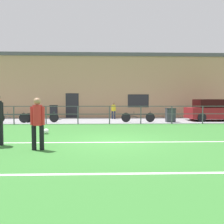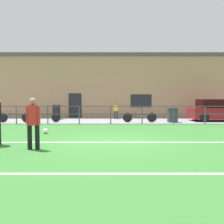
{
  "view_description": "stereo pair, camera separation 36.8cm",
  "coord_description": "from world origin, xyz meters",
  "px_view_note": "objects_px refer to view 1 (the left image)",
  "views": [
    {
      "loc": [
        -0.28,
        -8.11,
        1.51
      ],
      "look_at": [
        0.08,
        3.6,
        0.89
      ],
      "focal_mm": 35.76,
      "sensor_mm": 36.0,
      "label": 1
    },
    {
      "loc": [
        0.08,
        -8.12,
        1.51
      ],
      "look_at": [
        0.08,
        3.6,
        0.89
      ],
      "focal_mm": 35.76,
      "sensor_mm": 36.0,
      "label": 2
    }
  ],
  "objects_px": {
    "bicycle_parked_2": "(138,117)",
    "trash_bin_0": "(54,112)",
    "player_striker": "(38,121)",
    "bicycle_parked_1": "(12,118)",
    "trash_bin_1": "(170,115)",
    "parked_car_red": "(214,111)",
    "spectator_child": "(114,110)",
    "soccer_ball_match": "(46,131)",
    "bicycle_parked_0": "(41,117)"
  },
  "relations": [
    {
      "from": "soccer_ball_match",
      "to": "parked_car_red",
      "type": "bearing_deg",
      "value": 29.6
    },
    {
      "from": "parked_car_red",
      "to": "trash_bin_1",
      "type": "xyz_separation_m",
      "value": [
        -3.51,
        -0.99,
        -0.25
      ]
    },
    {
      "from": "bicycle_parked_2",
      "to": "trash_bin_0",
      "type": "height_order",
      "value": "trash_bin_0"
    },
    {
      "from": "player_striker",
      "to": "trash_bin_0",
      "type": "bearing_deg",
      "value": 100.96
    },
    {
      "from": "bicycle_parked_1",
      "to": "spectator_child",
      "type": "bearing_deg",
      "value": 23.01
    },
    {
      "from": "soccer_ball_match",
      "to": "bicycle_parked_2",
      "type": "bearing_deg",
      "value": 45.98
    },
    {
      "from": "trash_bin_1",
      "to": "bicycle_parked_0",
      "type": "bearing_deg",
      "value": 179.53
    },
    {
      "from": "parked_car_red",
      "to": "bicycle_parked_2",
      "type": "relative_size",
      "value": 1.74
    },
    {
      "from": "player_striker",
      "to": "parked_car_red",
      "type": "relative_size",
      "value": 0.4
    },
    {
      "from": "parked_car_red",
      "to": "soccer_ball_match",
      "type": "bearing_deg",
      "value": -150.4
    },
    {
      "from": "parked_car_red",
      "to": "trash_bin_0",
      "type": "xyz_separation_m",
      "value": [
        -11.98,
        1.41,
        -0.18
      ]
    },
    {
      "from": "bicycle_parked_0",
      "to": "bicycle_parked_1",
      "type": "distance_m",
      "value": 1.88
    },
    {
      "from": "parked_car_red",
      "to": "trash_bin_1",
      "type": "bearing_deg",
      "value": -164.32
    },
    {
      "from": "parked_car_red",
      "to": "trash_bin_0",
      "type": "relative_size",
      "value": 3.57
    },
    {
      "from": "bicycle_parked_0",
      "to": "spectator_child",
      "type": "bearing_deg",
      "value": 28.15
    },
    {
      "from": "bicycle_parked_1",
      "to": "trash_bin_1",
      "type": "bearing_deg",
      "value": 0.91
    },
    {
      "from": "bicycle_parked_1",
      "to": "player_striker",
      "type": "bearing_deg",
      "value": -63.04
    },
    {
      "from": "parked_car_red",
      "to": "trash_bin_1",
      "type": "relative_size",
      "value": 4.15
    },
    {
      "from": "spectator_child",
      "to": "bicycle_parked_0",
      "type": "relative_size",
      "value": 0.56
    },
    {
      "from": "soccer_ball_match",
      "to": "bicycle_parked_0",
      "type": "distance_m",
      "value": 5.39
    },
    {
      "from": "soccer_ball_match",
      "to": "spectator_child",
      "type": "height_order",
      "value": "spectator_child"
    },
    {
      "from": "player_striker",
      "to": "parked_car_red",
      "type": "bearing_deg",
      "value": 43.39
    },
    {
      "from": "spectator_child",
      "to": "bicycle_parked_1",
      "type": "xyz_separation_m",
      "value": [
        -6.85,
        -2.91,
        -0.41
      ]
    },
    {
      "from": "bicycle_parked_2",
      "to": "trash_bin_0",
      "type": "distance_m",
      "value": 6.69
    },
    {
      "from": "bicycle_parked_1",
      "to": "trash_bin_1",
      "type": "distance_m",
      "value": 10.64
    },
    {
      "from": "bicycle_parked_0",
      "to": "trash_bin_1",
      "type": "bearing_deg",
      "value": -0.47
    },
    {
      "from": "soccer_ball_match",
      "to": "trash_bin_1",
      "type": "bearing_deg",
      "value": 35.38
    },
    {
      "from": "parked_car_red",
      "to": "bicycle_parked_2",
      "type": "height_order",
      "value": "parked_car_red"
    },
    {
      "from": "bicycle_parked_2",
      "to": "trash_bin_0",
      "type": "relative_size",
      "value": 2.06
    },
    {
      "from": "bicycle_parked_0",
      "to": "bicycle_parked_1",
      "type": "bearing_deg",
      "value": -172.65
    },
    {
      "from": "bicycle_parked_0",
      "to": "trash_bin_1",
      "type": "relative_size",
      "value": 2.43
    },
    {
      "from": "bicycle_parked_2",
      "to": "spectator_child",
      "type": "bearing_deg",
      "value": 119.72
    },
    {
      "from": "bicycle_parked_1",
      "to": "bicycle_parked_2",
      "type": "distance_m",
      "value": 8.41
    },
    {
      "from": "bicycle_parked_0",
      "to": "trash_bin_0",
      "type": "distance_m",
      "value": 2.36
    },
    {
      "from": "parked_car_red",
      "to": "trash_bin_1",
      "type": "distance_m",
      "value": 3.66
    },
    {
      "from": "player_striker",
      "to": "parked_car_red",
      "type": "xyz_separation_m",
      "value": [
        10.02,
        9.29,
        -0.14
      ]
    },
    {
      "from": "bicycle_parked_0",
      "to": "player_striker",
      "type": "bearing_deg",
      "value": -74.81
    },
    {
      "from": "spectator_child",
      "to": "bicycle_parked_1",
      "type": "distance_m",
      "value": 7.45
    },
    {
      "from": "player_striker",
      "to": "bicycle_parked_1",
      "type": "height_order",
      "value": "player_striker"
    },
    {
      "from": "parked_car_red",
      "to": "bicycle_parked_2",
      "type": "xyz_separation_m",
      "value": [
        -5.74,
        -0.98,
        -0.41
      ]
    },
    {
      "from": "parked_car_red",
      "to": "bicycle_parked_2",
      "type": "distance_m",
      "value": 5.84
    },
    {
      "from": "trash_bin_0",
      "to": "trash_bin_1",
      "type": "bearing_deg",
      "value": -15.83
    },
    {
      "from": "player_striker",
      "to": "spectator_child",
      "type": "height_order",
      "value": "player_striker"
    },
    {
      "from": "player_striker",
      "to": "bicycle_parked_2",
      "type": "distance_m",
      "value": 9.36
    },
    {
      "from": "soccer_ball_match",
      "to": "bicycle_parked_0",
      "type": "bearing_deg",
      "value": 108.03
    },
    {
      "from": "bicycle_parked_1",
      "to": "trash_bin_1",
      "type": "relative_size",
      "value": 2.3
    },
    {
      "from": "player_striker",
      "to": "bicycle_parked_0",
      "type": "distance_m",
      "value": 8.69
    },
    {
      "from": "bicycle_parked_0",
      "to": "bicycle_parked_2",
      "type": "distance_m",
      "value": 6.55
    },
    {
      "from": "player_striker",
      "to": "trash_bin_1",
      "type": "bearing_deg",
      "value": 52.47
    },
    {
      "from": "bicycle_parked_0",
      "to": "bicycle_parked_2",
      "type": "height_order",
      "value": "bicycle_parked_2"
    }
  ]
}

